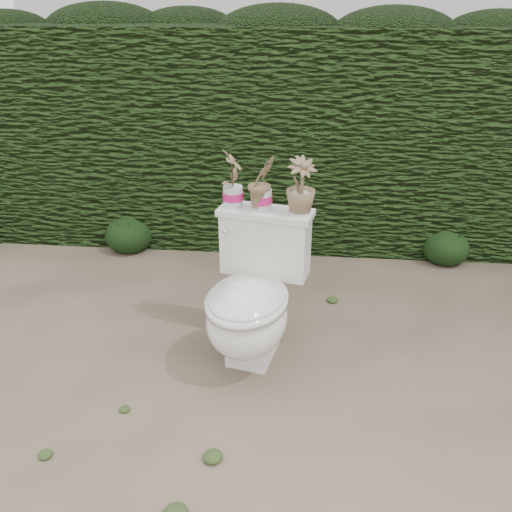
# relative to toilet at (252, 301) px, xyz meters

# --- Properties ---
(ground) EXTENTS (60.00, 60.00, 0.00)m
(ground) POSITION_rel_toilet_xyz_m (0.08, 0.19, -0.36)
(ground) COLOR #806E58
(ground) RESTS_ON ground
(hedge) EXTENTS (8.00, 1.00, 1.60)m
(hedge) POSITION_rel_toilet_xyz_m (0.08, 1.79, 0.44)
(hedge) COLOR #264015
(hedge) RESTS_ON ground
(toilet) EXTENTS (0.59, 0.76, 0.78)m
(toilet) POSITION_rel_toilet_xyz_m (0.00, 0.00, 0.00)
(toilet) COLOR silver
(toilet) RESTS_ON ground
(potted_plant_left) EXTENTS (0.11, 0.16, 0.29)m
(potted_plant_left) POSITION_rel_toilet_xyz_m (-0.13, 0.27, 0.57)
(potted_plant_left) COLOR #267B32
(potted_plant_left) RESTS_ON toilet
(potted_plant_center) EXTENTS (0.19, 0.19, 0.27)m
(potted_plant_center) POSITION_rel_toilet_xyz_m (0.03, 0.24, 0.56)
(potted_plant_center) COLOR #267B32
(potted_plant_center) RESTS_ON toilet
(potted_plant_right) EXTENTS (0.21, 0.21, 0.28)m
(potted_plant_right) POSITION_rel_toilet_xyz_m (0.23, 0.20, 0.56)
(potted_plant_right) COLOR #267B32
(potted_plant_right) RESTS_ON toilet
(liriope_clump_1) EXTENTS (0.36, 0.36, 0.29)m
(liriope_clump_1) POSITION_rel_toilet_xyz_m (-1.09, 1.30, -0.21)
(liriope_clump_1) COLOR black
(liriope_clump_1) RESTS_ON ground
(liriope_clump_2) EXTENTS (0.33, 0.33, 0.26)m
(liriope_clump_2) POSITION_rel_toilet_xyz_m (0.06, 1.26, -0.22)
(liriope_clump_2) COLOR black
(liriope_clump_2) RESTS_ON ground
(liriope_clump_3) EXTENTS (0.34, 0.34, 0.27)m
(liriope_clump_3) POSITION_rel_toilet_xyz_m (1.30, 1.31, -0.22)
(liriope_clump_3) COLOR black
(liriope_clump_3) RESTS_ON ground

